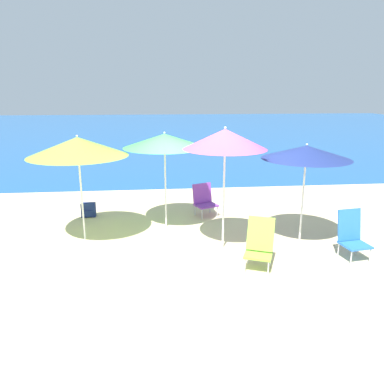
# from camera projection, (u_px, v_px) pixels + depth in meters

# --- Properties ---
(ground_plane) EXTENTS (60.00, 60.00, 0.00)m
(ground_plane) POSITION_uv_depth(u_px,v_px,m) (206.00, 254.00, 7.08)
(ground_plane) COLOR beige
(sea_water) EXTENTS (60.00, 40.00, 0.01)m
(sea_water) POSITION_uv_depth(u_px,v_px,m) (165.00, 129.00, 31.07)
(sea_water) COLOR #1E5699
(sea_water) RESTS_ON ground
(beach_umbrella_green) EXTENTS (1.81, 1.81, 2.14)m
(beach_umbrella_green) POSITION_uv_depth(u_px,v_px,m) (165.00, 141.00, 8.06)
(beach_umbrella_green) COLOR white
(beach_umbrella_green) RESTS_ON ground
(beach_umbrella_purple) EXTENTS (1.57, 1.57, 2.36)m
(beach_umbrella_purple) POSITION_uv_depth(u_px,v_px,m) (225.00, 139.00, 6.85)
(beach_umbrella_purple) COLOR white
(beach_umbrella_purple) RESTS_ON ground
(beach_umbrella_navy) EXTENTS (1.73, 1.73, 2.01)m
(beach_umbrella_navy) POSITION_uv_depth(u_px,v_px,m) (306.00, 152.00, 7.26)
(beach_umbrella_navy) COLOR white
(beach_umbrella_navy) RESTS_ON ground
(beach_umbrella_lime) EXTENTS (1.96, 1.96, 2.17)m
(beach_umbrella_lime) POSITION_uv_depth(u_px,v_px,m) (78.00, 147.00, 7.31)
(beach_umbrella_lime) COLOR white
(beach_umbrella_lime) RESTS_ON ground
(beach_chair_blue) EXTENTS (0.53, 0.56, 0.89)m
(beach_chair_blue) POSITION_uv_depth(u_px,v_px,m) (352.00, 234.00, 6.88)
(beach_chair_blue) COLOR silver
(beach_chair_blue) RESTS_ON ground
(beach_chair_lime) EXTENTS (0.63, 0.67, 0.86)m
(beach_chair_lime) POSITION_uv_depth(u_px,v_px,m) (260.00, 243.00, 6.48)
(beach_chair_lime) COLOR silver
(beach_chair_lime) RESTS_ON ground
(beach_chair_purple) EXTENTS (0.65, 0.62, 0.78)m
(beach_chair_purple) POSITION_uv_depth(u_px,v_px,m) (204.00, 199.00, 9.27)
(beach_chair_purple) COLOR silver
(beach_chair_purple) RESTS_ON ground
(backpack_navy) EXTENTS (0.34, 0.21, 0.34)m
(backpack_navy) POSITION_uv_depth(u_px,v_px,m) (88.00, 210.00, 9.17)
(backpack_navy) COLOR navy
(backpack_navy) RESTS_ON ground
(seagull) EXTENTS (0.27, 0.11, 0.23)m
(seagull) POSITION_uv_depth(u_px,v_px,m) (200.00, 192.00, 10.89)
(seagull) COLOR gold
(seagull) RESTS_ON ground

